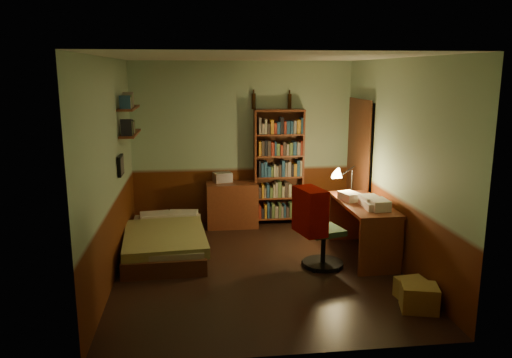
{
  "coord_description": "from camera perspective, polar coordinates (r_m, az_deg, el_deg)",
  "views": [
    {
      "loc": [
        -0.76,
        -5.89,
        2.44
      ],
      "look_at": [
        0.0,
        0.25,
        1.1
      ],
      "focal_mm": 35.0,
      "sensor_mm": 36.0,
      "label": 1
    }
  ],
  "objects": [
    {
      "name": "bottle_right",
      "position": [
        8.0,
        3.86,
        8.84
      ],
      "size": [
        0.07,
        0.07,
        0.23
      ],
      "primitive_type": "cylinder",
      "rotation": [
        0.0,
        0.0,
        0.16
      ],
      "color": "black",
      "rests_on": "bookshelf"
    },
    {
      "name": "doorway",
      "position": [
        7.74,
        11.77,
        1.25
      ],
      "size": [
        0.06,
        0.9,
        2.0
      ],
      "primitive_type": "cube",
      "color": "black",
      "rests_on": "ground"
    },
    {
      "name": "desk_lamp",
      "position": [
        7.09,
        10.92,
        0.26
      ],
      "size": [
        0.18,
        0.18,
        0.52
      ],
      "primitive_type": "cone",
      "rotation": [
        0.0,
        0.0,
        -0.2
      ],
      "color": "black",
      "rests_on": "desk"
    },
    {
      "name": "dresser",
      "position": [
        7.95,
        -2.74,
        -2.98
      ],
      "size": [
        0.8,
        0.4,
        0.71
      ],
      "primitive_type": "cube",
      "rotation": [
        0.0,
        0.0,
        -0.0
      ],
      "color": "brown",
      "rests_on": "ground"
    },
    {
      "name": "cardboard_box_b",
      "position": [
        5.84,
        17.36,
        -11.89
      ],
      "size": [
        0.34,
        0.3,
        0.22
      ],
      "primitive_type": "cube",
      "rotation": [
        0.0,
        0.0,
        0.13
      ],
      "color": "olive",
      "rests_on": "ground"
    },
    {
      "name": "wall_shelf_upper",
      "position": [
        7.06,
        -14.33,
        7.87
      ],
      "size": [
        0.2,
        0.9,
        0.03
      ],
      "primitive_type": "cube",
      "color": "brown",
      "rests_on": "wall_left"
    },
    {
      "name": "bed",
      "position": [
        6.99,
        -10.29,
        -5.98
      ],
      "size": [
        1.06,
        1.91,
        0.56
      ],
      "primitive_type": "cube",
      "rotation": [
        0.0,
        0.0,
        0.03
      ],
      "color": "#888C4F",
      "rests_on": "ground"
    },
    {
      "name": "wall_left",
      "position": [
        6.08,
        -16.39,
        0.91
      ],
      "size": [
        0.02,
        4.0,
        2.6
      ],
      "primitive_type": "cube",
      "color": "#95B390",
      "rests_on": "ground"
    },
    {
      "name": "wall_right",
      "position": [
        6.51,
        15.86,
        1.66
      ],
      "size": [
        0.02,
        4.0,
        2.6
      ],
      "primitive_type": "cube",
      "color": "#95B390",
      "rests_on": "ground"
    },
    {
      "name": "paper_stack",
      "position": [
        6.82,
        10.63,
        -1.96
      ],
      "size": [
        0.28,
        0.33,
        0.11
      ],
      "primitive_type": "cube",
      "rotation": [
        0.0,
        0.0,
        0.31
      ],
      "color": "silver",
      "rests_on": "desk"
    },
    {
      "name": "office_chair",
      "position": [
        6.38,
        7.74,
        -5.78
      ],
      "size": [
        0.58,
        0.53,
        0.97
      ],
      "primitive_type": "cube",
      "rotation": [
        0.0,
        0.0,
        0.26
      ],
      "color": "#345B3B",
      "rests_on": "ground"
    },
    {
      "name": "ceiling",
      "position": [
        5.94,
        0.3,
        13.86
      ],
      "size": [
        3.5,
        4.0,
        0.02
      ],
      "primitive_type": "cube",
      "color": "silver",
      "rests_on": "wall_back"
    },
    {
      "name": "wall_front",
      "position": [
        4.12,
        3.87,
        -3.91
      ],
      "size": [
        3.5,
        0.02,
        2.6
      ],
      "primitive_type": "cube",
      "color": "#95B390",
      "rests_on": "ground"
    },
    {
      "name": "floor",
      "position": [
        6.43,
        0.28,
        -10.2
      ],
      "size": [
        3.5,
        4.0,
        0.02
      ],
      "primitive_type": "cube",
      "color": "black",
      "rests_on": "ground"
    },
    {
      "name": "bookshelf",
      "position": [
        8.0,
        2.66,
        1.32
      ],
      "size": [
        0.81,
        0.31,
        1.86
      ],
      "primitive_type": "cube",
      "rotation": [
        0.0,
        0.0,
        -0.08
      ],
      "color": "brown",
      "rests_on": "ground"
    },
    {
      "name": "mini_stereo",
      "position": [
        7.97,
        -3.85,
        0.22
      ],
      "size": [
        0.32,
        0.28,
        0.15
      ],
      "primitive_type": "cube",
      "rotation": [
        0.0,
        0.0,
        0.27
      ],
      "color": "#B2B2B7",
      "rests_on": "dresser"
    },
    {
      "name": "wall_shelf_lower",
      "position": [
        7.1,
        -14.18,
        5.05
      ],
      "size": [
        0.2,
        0.9,
        0.03
      ],
      "primitive_type": "cube",
      "color": "brown",
      "rests_on": "wall_left"
    },
    {
      "name": "cardboard_box_a",
      "position": [
        5.59,
        18.15,
        -12.77
      ],
      "size": [
        0.43,
        0.38,
        0.27
      ],
      "primitive_type": "cube",
      "rotation": [
        0.0,
        0.0,
        -0.27
      ],
      "color": "olive",
      "rests_on": "ground"
    },
    {
      "name": "red_jacket",
      "position": [
        6.1,
        5.83,
        0.91
      ],
      "size": [
        0.31,
        0.51,
        0.57
      ],
      "primitive_type": "cube",
      "rotation": [
        0.0,
        0.0,
        0.09
      ],
      "color": "#930800",
      "rests_on": "office_chair"
    },
    {
      "name": "wall_back",
      "position": [
        8.02,
        -1.55,
        4.05
      ],
      "size": [
        3.5,
        0.02,
        2.6
      ],
      "primitive_type": "cube",
      "color": "#95B390",
      "rests_on": "ground"
    },
    {
      "name": "door_trim",
      "position": [
        7.73,
        11.52,
        1.24
      ],
      "size": [
        0.02,
        0.98,
        2.08
      ],
      "primitive_type": "cube",
      "color": "#472313",
      "rests_on": "ground"
    },
    {
      "name": "framed_picture",
      "position": [
        6.67,
        -15.22,
        1.51
      ],
      "size": [
        0.04,
        0.32,
        0.26
      ],
      "primitive_type": "cube",
      "color": "black",
      "rests_on": "wall_left"
    },
    {
      "name": "bottle_left",
      "position": [
        7.92,
        -0.27,
        8.88
      ],
      "size": [
        0.08,
        0.08,
        0.24
      ],
      "primitive_type": "cylinder",
      "rotation": [
        0.0,
        0.0,
        -0.27
      ],
      "color": "black",
      "rests_on": "bookshelf"
    },
    {
      "name": "desk",
      "position": [
        6.86,
        12.08,
        -5.64
      ],
      "size": [
        0.59,
        1.39,
        0.74
      ],
      "primitive_type": "cube",
      "rotation": [
        0.0,
        0.0,
        0.01
      ],
      "color": "brown",
      "rests_on": "ground"
    }
  ]
}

